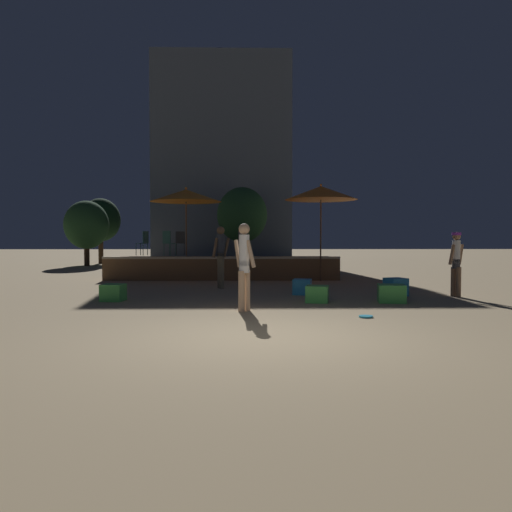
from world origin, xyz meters
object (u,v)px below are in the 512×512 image
at_px(patio_umbrella_1, 321,193).
at_px(bistro_chair_0, 144,241).
at_px(bistro_chair_3, 180,241).
at_px(cube_seat_0, 113,292).
at_px(cube_seat_1, 317,294).
at_px(background_tree_0, 242,215).
at_px(person_2, 456,261).
at_px(background_tree_2, 86,225).
at_px(bistro_chair_1, 168,241).
at_px(background_tree_1, 101,220).
at_px(patio_umbrella_0, 186,196).
at_px(cube_seat_2, 396,287).
at_px(cube_seat_3, 302,287).
at_px(frisbee_disc, 366,316).
at_px(person_0, 244,263).
at_px(bistro_chair_2, 244,241).
at_px(person_1, 221,254).
at_px(cube_seat_4, 392,293).

bearing_deg(patio_umbrella_1, bistro_chair_0, 167.06).
distance_m(patio_umbrella_1, bistro_chair_3, 5.72).
height_order(cube_seat_0, cube_seat_1, cube_seat_0).
bearing_deg(background_tree_0, person_2, -71.05).
xyz_separation_m(bistro_chair_0, background_tree_2, (-4.68, 8.09, 0.80)).
xyz_separation_m(bistro_chair_1, background_tree_0, (2.60, 10.35, 1.42)).
bearing_deg(cube_seat_1, background_tree_2, 123.44).
bearing_deg(background_tree_0, patio_umbrella_1, -76.14).
height_order(background_tree_0, background_tree_1, background_tree_0).
relative_size(patio_umbrella_0, cube_seat_1, 5.42).
xyz_separation_m(bistro_chair_0, background_tree_1, (-4.66, 10.61, 1.14)).
bearing_deg(cube_seat_0, cube_seat_2, 7.34).
bearing_deg(background_tree_2, background_tree_0, 11.96).
distance_m(bistro_chair_1, background_tree_2, 10.32).
relative_size(background_tree_0, background_tree_2, 1.26).
xyz_separation_m(cube_seat_3, frisbee_disc, (0.76, -3.80, -0.18)).
bearing_deg(cube_seat_0, bistro_chair_1, 87.23).
bearing_deg(background_tree_0, person_0, -89.45).
bearing_deg(person_2, bistro_chair_1, -150.63).
relative_size(patio_umbrella_1, cube_seat_3, 6.07).
bearing_deg(bistro_chair_2, background_tree_1, -6.00).
bearing_deg(person_0, person_2, 154.21).
bearing_deg(patio_umbrella_0, bistro_chair_2, 10.61).
xyz_separation_m(bistro_chair_0, background_tree_0, (3.58, 9.84, 1.42)).
height_order(bistro_chair_3, frisbee_disc, bistro_chair_3).
bearing_deg(bistro_chair_0, person_2, 76.35).
height_order(frisbee_disc, background_tree_0, background_tree_0).
height_order(patio_umbrella_0, cube_seat_0, patio_umbrella_0).
xyz_separation_m(patio_umbrella_0, background_tree_0, (1.88, 10.91, -0.16)).
xyz_separation_m(person_0, bistro_chair_1, (-2.78, 8.06, 0.41)).
relative_size(person_0, background_tree_0, 0.40).
xyz_separation_m(cube_seat_0, bistro_chair_0, (-0.67, 6.86, 1.18)).
distance_m(patio_umbrella_0, bistro_chair_3, 2.31).
height_order(person_1, bistro_chair_3, person_1).
height_order(cube_seat_0, person_2, person_2).
relative_size(patio_umbrella_0, cube_seat_0, 5.97).
xyz_separation_m(bistro_chair_2, bistro_chair_3, (-2.43, 1.26, 0.00)).
relative_size(cube_seat_1, bistro_chair_0, 0.67).
relative_size(cube_seat_0, frisbee_disc, 2.08).
distance_m(cube_seat_0, background_tree_0, 17.15).
relative_size(person_1, background_tree_1, 0.48).
relative_size(patio_umbrella_0, bistro_chair_3, 3.62).
xyz_separation_m(bistro_chair_2, frisbee_disc, (2.31, -8.73, -1.36)).
bearing_deg(cube_seat_4, bistro_chair_0, 134.58).
bearing_deg(cube_seat_2, background_tree_0, 104.34).
bearing_deg(person_2, cube_seat_4, -86.84).
bearing_deg(cube_seat_3, frisbee_disc, -78.71).
distance_m(cube_seat_3, frisbee_disc, 3.88).
bearing_deg(bistro_chair_3, cube_seat_4, -58.92).
height_order(cube_seat_3, background_tree_1, background_tree_1).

